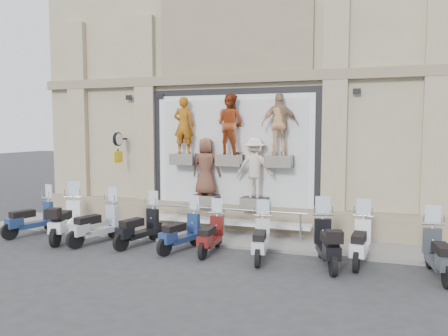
{
  "coord_description": "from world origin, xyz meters",
  "views": [
    {
      "loc": [
        4.19,
        -10.2,
        3.26
      ],
      "look_at": [
        0.04,
        1.9,
        2.14
      ],
      "focal_mm": 35.0,
      "sensor_mm": 36.0,
      "label": 1
    }
  ],
  "objects_px": {
    "scooter_g": "(261,232)",
    "scooter_i": "(360,233)",
    "scooter_j": "(439,244)",
    "scooter_e": "(181,224)",
    "clock_sign_bracket": "(118,144)",
    "scooter_a": "(31,211)",
    "scooter_d": "(139,219)",
    "guard_rail": "(224,223)",
    "scooter_h": "(327,234)",
    "scooter_f": "(211,227)",
    "scooter_b": "(66,212)",
    "scooter_c": "(96,216)"
  },
  "relations": [
    {
      "from": "scooter_g",
      "to": "scooter_i",
      "type": "bearing_deg",
      "value": 2.03
    },
    {
      "from": "scooter_g",
      "to": "scooter_j",
      "type": "height_order",
      "value": "scooter_j"
    },
    {
      "from": "scooter_e",
      "to": "scooter_j",
      "type": "distance_m",
      "value": 6.28
    },
    {
      "from": "clock_sign_bracket",
      "to": "scooter_a",
      "type": "distance_m",
      "value": 3.43
    },
    {
      "from": "scooter_d",
      "to": "scooter_g",
      "type": "distance_m",
      "value": 3.57
    },
    {
      "from": "scooter_d",
      "to": "scooter_g",
      "type": "height_order",
      "value": "scooter_d"
    },
    {
      "from": "guard_rail",
      "to": "scooter_d",
      "type": "height_order",
      "value": "scooter_d"
    },
    {
      "from": "scooter_h",
      "to": "scooter_g",
      "type": "bearing_deg",
      "value": 163.2
    },
    {
      "from": "clock_sign_bracket",
      "to": "scooter_g",
      "type": "bearing_deg",
      "value": -21.98
    },
    {
      "from": "scooter_f",
      "to": "scooter_i",
      "type": "distance_m",
      "value": 3.78
    },
    {
      "from": "scooter_a",
      "to": "scooter_d",
      "type": "bearing_deg",
      "value": 18.27
    },
    {
      "from": "scooter_b",
      "to": "scooter_h",
      "type": "height_order",
      "value": "scooter_b"
    },
    {
      "from": "scooter_a",
      "to": "scooter_g",
      "type": "relative_size",
      "value": 1.06
    },
    {
      "from": "scooter_d",
      "to": "scooter_f",
      "type": "relative_size",
      "value": 1.09
    },
    {
      "from": "scooter_h",
      "to": "scooter_j",
      "type": "height_order",
      "value": "scooter_h"
    },
    {
      "from": "clock_sign_bracket",
      "to": "scooter_i",
      "type": "relative_size",
      "value": 0.54
    },
    {
      "from": "scooter_i",
      "to": "scooter_a",
      "type": "bearing_deg",
      "value": -173.73
    },
    {
      "from": "scooter_a",
      "to": "scooter_b",
      "type": "bearing_deg",
      "value": 12.13
    },
    {
      "from": "scooter_a",
      "to": "scooter_b",
      "type": "distance_m",
      "value": 1.42
    },
    {
      "from": "clock_sign_bracket",
      "to": "scooter_f",
      "type": "bearing_deg",
      "value": -26.79
    },
    {
      "from": "scooter_c",
      "to": "clock_sign_bracket",
      "type": "bearing_deg",
      "value": 121.87
    },
    {
      "from": "scooter_d",
      "to": "scooter_h",
      "type": "relative_size",
      "value": 0.94
    },
    {
      "from": "scooter_h",
      "to": "scooter_j",
      "type": "bearing_deg",
      "value": -17.12
    },
    {
      "from": "guard_rail",
      "to": "scooter_j",
      "type": "height_order",
      "value": "scooter_j"
    },
    {
      "from": "scooter_g",
      "to": "scooter_a",
      "type": "bearing_deg",
      "value": 170.29
    },
    {
      "from": "scooter_c",
      "to": "scooter_j",
      "type": "height_order",
      "value": "scooter_c"
    },
    {
      "from": "scooter_b",
      "to": "scooter_a",
      "type": "bearing_deg",
      "value": 157.78
    },
    {
      "from": "scooter_e",
      "to": "scooter_i",
      "type": "bearing_deg",
      "value": 20.79
    },
    {
      "from": "scooter_g",
      "to": "scooter_h",
      "type": "bearing_deg",
      "value": -8.57
    },
    {
      "from": "clock_sign_bracket",
      "to": "scooter_h",
      "type": "height_order",
      "value": "clock_sign_bracket"
    },
    {
      "from": "scooter_b",
      "to": "scooter_j",
      "type": "relative_size",
      "value": 1.11
    },
    {
      "from": "clock_sign_bracket",
      "to": "scooter_e",
      "type": "relative_size",
      "value": 0.57
    },
    {
      "from": "scooter_f",
      "to": "scooter_g",
      "type": "height_order",
      "value": "scooter_g"
    },
    {
      "from": "scooter_g",
      "to": "scooter_i",
      "type": "xyz_separation_m",
      "value": [
        2.37,
        0.44,
        0.05
      ]
    },
    {
      "from": "scooter_c",
      "to": "scooter_e",
      "type": "distance_m",
      "value": 2.62
    },
    {
      "from": "scooter_i",
      "to": "scooter_e",
      "type": "bearing_deg",
      "value": -171.19
    },
    {
      "from": "scooter_a",
      "to": "scooter_e",
      "type": "bearing_deg",
      "value": 17.31
    },
    {
      "from": "guard_rail",
      "to": "scooter_b",
      "type": "height_order",
      "value": "scooter_b"
    },
    {
      "from": "scooter_b",
      "to": "scooter_g",
      "type": "bearing_deg",
      "value": -16.53
    },
    {
      "from": "scooter_b",
      "to": "scooter_f",
      "type": "bearing_deg",
      "value": -14.69
    },
    {
      "from": "scooter_c",
      "to": "scooter_e",
      "type": "height_order",
      "value": "scooter_c"
    },
    {
      "from": "scooter_h",
      "to": "scooter_a",
      "type": "bearing_deg",
      "value": 162.26
    },
    {
      "from": "scooter_b",
      "to": "scooter_g",
      "type": "height_order",
      "value": "scooter_b"
    },
    {
      "from": "scooter_c",
      "to": "scooter_h",
      "type": "bearing_deg",
      "value": 16.01
    },
    {
      "from": "clock_sign_bracket",
      "to": "scooter_b",
      "type": "xyz_separation_m",
      "value": [
        -0.43,
        -2.19,
        -1.96
      ]
    },
    {
      "from": "clock_sign_bracket",
      "to": "scooter_h",
      "type": "bearing_deg",
      "value": -17.31
    },
    {
      "from": "scooter_d",
      "to": "scooter_i",
      "type": "xyz_separation_m",
      "value": [
        5.94,
        0.26,
        0.01
      ]
    },
    {
      "from": "scooter_b",
      "to": "scooter_e",
      "type": "relative_size",
      "value": 1.16
    },
    {
      "from": "scooter_j",
      "to": "scooter_f",
      "type": "bearing_deg",
      "value": 170.69
    },
    {
      "from": "scooter_e",
      "to": "scooter_h",
      "type": "bearing_deg",
      "value": 15.05
    }
  ]
}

